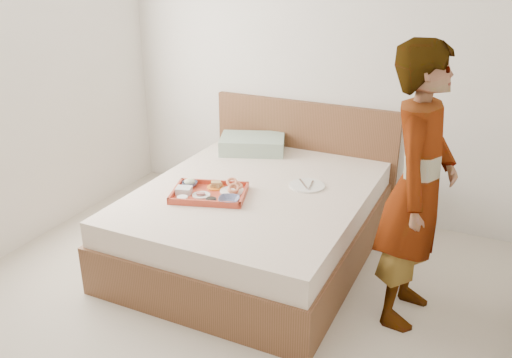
{
  "coord_description": "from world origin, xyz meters",
  "views": [
    {
      "loc": [
        1.49,
        -2.23,
        2.1
      ],
      "look_at": [
        -0.01,
        0.9,
        0.65
      ],
      "focal_mm": 37.7,
      "sensor_mm": 36.0,
      "label": 1
    }
  ],
  "objects_px": {
    "bed": "(256,221)",
    "person": "(418,189)",
    "dinner_plate": "(307,186)",
    "tray": "(209,193)"
  },
  "relations": [
    {
      "from": "bed",
      "to": "person",
      "type": "height_order",
      "value": "person"
    },
    {
      "from": "dinner_plate",
      "to": "person",
      "type": "xyz_separation_m",
      "value": [
        0.84,
        -0.46,
        0.32
      ]
    },
    {
      "from": "bed",
      "to": "dinner_plate",
      "type": "distance_m",
      "value": 0.47
    },
    {
      "from": "bed",
      "to": "dinner_plate",
      "type": "relative_size",
      "value": 7.61
    },
    {
      "from": "bed",
      "to": "person",
      "type": "relative_size",
      "value": 1.17
    },
    {
      "from": "dinner_plate",
      "to": "person",
      "type": "bearing_deg",
      "value": -28.77
    },
    {
      "from": "bed",
      "to": "tray",
      "type": "bearing_deg",
      "value": -132.32
    },
    {
      "from": "bed",
      "to": "dinner_plate",
      "type": "bearing_deg",
      "value": 31.05
    },
    {
      "from": "person",
      "to": "tray",
      "type": "bearing_deg",
      "value": 93.43
    },
    {
      "from": "bed",
      "to": "dinner_plate",
      "type": "xyz_separation_m",
      "value": [
        0.32,
        0.2,
        0.27
      ]
    }
  ]
}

